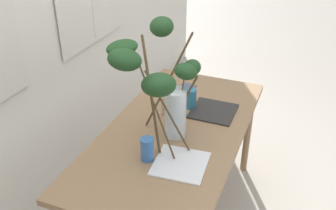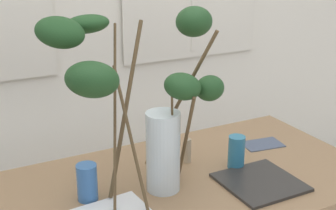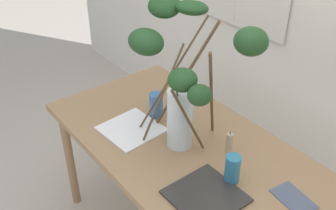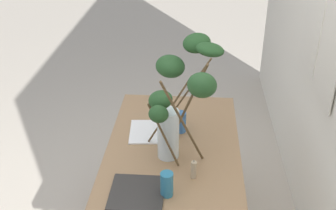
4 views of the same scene
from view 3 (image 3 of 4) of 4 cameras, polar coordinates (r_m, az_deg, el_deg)
The scene contains 8 objects.
dining_table at distance 1.92m, azimuth 3.05°, elevation -7.71°, with size 1.55×0.78×0.74m.
vase_with_branches at distance 1.76m, azimuth 1.94°, elevation 5.75°, with size 0.72×0.46×0.64m.
drinking_glass_blue_left at distance 2.05m, azimuth -1.75°, elevation 0.01°, with size 0.07×0.07×0.13m, color #386BAD.
drinking_glass_blue_right at distance 1.68m, azimuth 9.32°, elevation -9.14°, with size 0.07×0.07×0.13m, color teal.
plate_square_left at distance 1.99m, azimuth -5.36°, elevation -3.48°, with size 0.27×0.27×0.01m, color white.
plate_square_right at distance 1.64m, azimuth 5.49°, elevation -12.98°, with size 0.27×0.27×0.01m, color #2D2B28.
napkin_folded at distance 1.71m, azimuth 17.74°, elevation -12.84°, with size 0.17×0.11×0.00m, color #4C566B.
pillar_candle at distance 1.84m, azimuth 8.88°, elevation -5.45°, with size 0.03×0.03×0.11m.
Camera 3 is at (1.09, -0.97, 1.92)m, focal length 42.05 mm.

